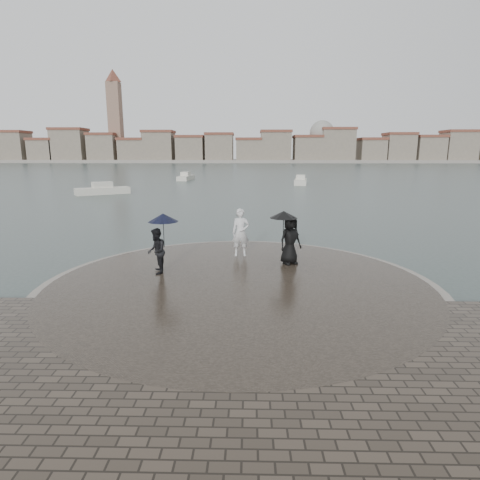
{
  "coord_description": "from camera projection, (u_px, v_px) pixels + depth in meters",
  "views": [
    {
      "loc": [
        0.31,
        -8.59,
        4.4
      ],
      "look_at": [
        0.0,
        4.8,
        1.45
      ],
      "focal_mm": 30.0,
      "sensor_mm": 36.0,
      "label": 1
    }
  ],
  "objects": [
    {
      "name": "ground",
      "position": [
        235.0,
        345.0,
        9.34
      ],
      "size": [
        400.0,
        400.0,
        0.0
      ],
      "primitive_type": "plane",
      "color": "#2B3835",
      "rests_on": "ground"
    },
    {
      "name": "far_skyline",
      "position": [
        233.0,
        149.0,
        165.17
      ],
      "size": [
        260.0,
        20.0,
        37.0
      ],
      "color": "gray",
      "rests_on": "ground"
    },
    {
      "name": "statue",
      "position": [
        241.0,
        232.0,
        15.77
      ],
      "size": [
        0.71,
        0.48,
        1.88
      ],
      "primitive_type": "imported",
      "rotation": [
        0.0,
        0.0,
        0.05
      ],
      "color": "silver",
      "rests_on": "quay_tip"
    },
    {
      "name": "boats",
      "position": [
        203.0,
        182.0,
        53.9
      ],
      "size": [
        26.63,
        26.84,
        1.5
      ],
      "color": "beige",
      "rests_on": "ground"
    },
    {
      "name": "kerb_ring",
      "position": [
        239.0,
        288.0,
        12.72
      ],
      "size": [
        12.5,
        12.5,
        0.32
      ],
      "primitive_type": "cylinder",
      "color": "gray",
      "rests_on": "ground"
    },
    {
      "name": "visitor_right",
      "position": [
        289.0,
        234.0,
        14.59
      ],
      "size": [
        1.29,
        1.08,
        1.95
      ],
      "color": "black",
      "rests_on": "quay_tip"
    },
    {
      "name": "visitor_left",
      "position": [
        158.0,
        241.0,
        13.44
      ],
      "size": [
        1.12,
        1.04,
        2.04
      ],
      "color": "black",
      "rests_on": "quay_tip"
    },
    {
      "name": "quay_tip",
      "position": [
        239.0,
        288.0,
        12.72
      ],
      "size": [
        11.9,
        11.9,
        0.36
      ],
      "primitive_type": "cylinder",
      "color": "#2D261E",
      "rests_on": "ground"
    }
  ]
}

